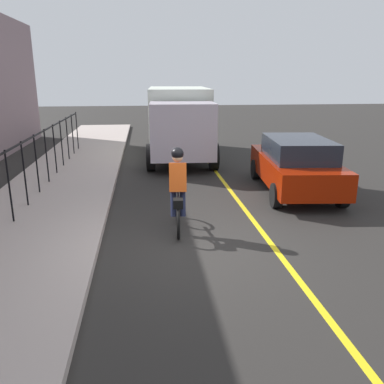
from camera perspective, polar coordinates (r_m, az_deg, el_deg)
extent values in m
plane|color=#282624|center=(7.89, 0.04, -8.04)|extent=(80.00, 80.00, 0.00)
cube|color=yellow|center=(8.22, 11.28, -7.33)|extent=(36.00, 0.12, 0.01)
cube|color=#AE9F96|center=(8.22, -24.47, -7.99)|extent=(40.00, 3.20, 0.15)
cylinder|color=black|center=(9.49, -24.62, 0.74)|extent=(0.04, 0.04, 1.60)
cylinder|color=black|center=(10.57, -22.78, 2.41)|extent=(0.04, 0.04, 1.60)
cylinder|color=black|center=(11.67, -21.29, 3.76)|extent=(0.04, 0.04, 1.60)
cylinder|color=black|center=(12.77, -20.05, 4.88)|extent=(0.04, 0.04, 1.60)
cylinder|color=black|center=(13.89, -19.00, 5.82)|extent=(0.04, 0.04, 1.60)
cylinder|color=black|center=(15.02, -18.11, 6.62)|extent=(0.04, 0.04, 1.60)
cylinder|color=black|center=(16.15, -17.34, 7.30)|extent=(0.04, 0.04, 1.60)
cylinder|color=black|center=(17.28, -16.67, 7.90)|extent=(0.04, 0.04, 1.60)
cylinder|color=black|center=(18.42, -16.08, 8.42)|extent=(0.04, 0.04, 1.60)
torus|color=black|center=(9.22, -2.02, -2.21)|extent=(0.66, 0.11, 0.66)
torus|color=black|center=(8.23, -1.96, -4.51)|extent=(0.66, 0.11, 0.66)
cube|color=black|center=(8.64, -2.00, -1.73)|extent=(0.93, 0.11, 0.24)
cylinder|color=black|center=(8.46, -2.01, -1.07)|extent=(0.03, 0.03, 0.35)
cube|color=#D14D16|center=(8.38, -2.04, 2.13)|extent=(0.37, 0.38, 0.63)
sphere|color=tan|center=(8.33, -2.07, 5.02)|extent=(0.22, 0.22, 0.22)
sphere|color=black|center=(8.32, -2.08, 5.49)|extent=(0.26, 0.26, 0.26)
cylinder|color=#191E38|center=(8.50, -2.68, -1.34)|extent=(0.34, 0.15, 0.65)
cylinder|color=#191E38|center=(8.50, -1.33, -1.33)|extent=(0.34, 0.15, 0.65)
cube|color=black|center=(8.14, -1.99, -1.62)|extent=(0.25, 0.22, 0.18)
cube|color=#911803|center=(11.91, 14.41, 3.22)|extent=(4.55, 2.21, 0.70)
cube|color=#1E232D|center=(11.60, 14.89, 6.03)|extent=(2.60, 1.81, 0.56)
cylinder|color=black|center=(13.22, 9.05, 3.22)|extent=(0.66, 0.28, 0.64)
cylinder|color=black|center=(13.63, 16.11, 3.17)|extent=(0.66, 0.28, 0.64)
cylinder|color=black|center=(10.38, 11.92, -0.49)|extent=(0.66, 0.28, 0.64)
cylinder|color=black|center=(10.90, 20.65, -0.41)|extent=(0.66, 0.28, 0.64)
cube|color=silver|center=(17.34, -1.93, 10.85)|extent=(4.86, 2.61, 2.30)
cube|color=silver|center=(13.97, -1.36, 8.74)|extent=(1.92, 2.29, 1.90)
cylinder|color=black|center=(14.36, 3.12, 5.08)|extent=(0.97, 0.34, 0.96)
cylinder|color=black|center=(14.25, -5.88, 4.93)|extent=(0.97, 0.34, 0.96)
cylinder|color=black|center=(18.61, 1.45, 7.65)|extent=(0.97, 0.34, 0.96)
cylinder|color=black|center=(18.53, -5.53, 7.54)|extent=(0.97, 0.34, 0.96)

